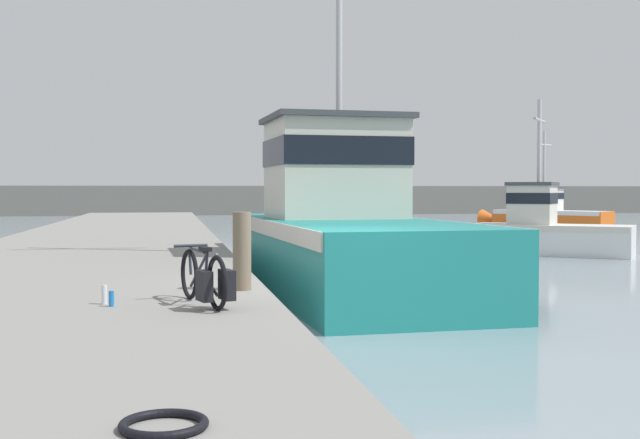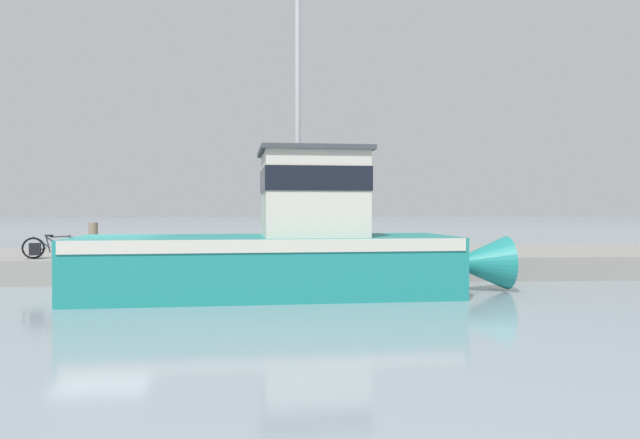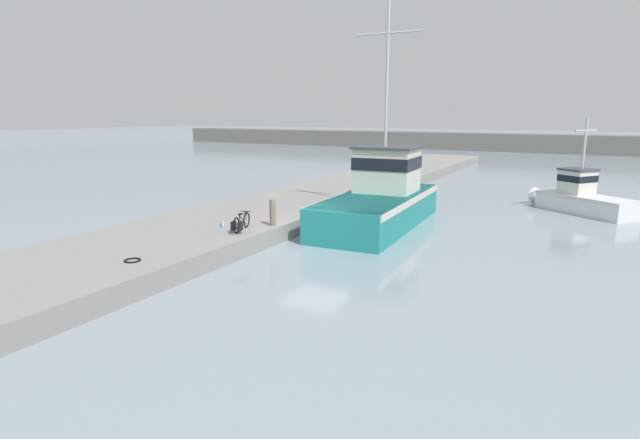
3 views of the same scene
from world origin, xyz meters
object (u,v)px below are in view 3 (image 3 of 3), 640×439
boat_white_moored (581,197)px  bicycle_touring (240,223)px  fishing_boat_main (382,197)px  water_bottle_by_bike (221,225)px  mooring_post (273,213)px  water_bottle_on_curb (223,223)px

boat_white_moored → bicycle_touring: size_ratio=3.36×
fishing_boat_main → bicycle_touring: bearing=-117.3°
boat_white_moored → water_bottle_by_bike: size_ratio=30.03×
mooring_post → water_bottle_on_curb: bearing=-148.4°
mooring_post → water_bottle_by_bike: mooring_post is taller
bicycle_touring → water_bottle_by_bike: 1.18m
fishing_boat_main → water_bottle_by_bike: fishing_boat_main is taller
boat_white_moored → water_bottle_on_curb: (-13.08, -14.80, 0.00)m
fishing_boat_main → bicycle_touring: size_ratio=6.80×
bicycle_touring → water_bottle_by_bike: size_ratio=8.94×
water_bottle_by_bike → water_bottle_on_curb: bearing=114.9°
mooring_post → bicycle_touring: bearing=-110.3°
bicycle_touring → mooring_post: (0.56, 1.52, 0.22)m
fishing_boat_main → water_bottle_on_curb: size_ratio=48.24×
mooring_post → water_bottle_by_bike: 2.21m
water_bottle_on_curb → fishing_boat_main: bearing=56.5°
fishing_boat_main → mooring_post: fishing_boat_main is taller
water_bottle_on_curb → mooring_post: bearing=31.6°
fishing_boat_main → water_bottle_by_bike: (-4.39, -6.99, -0.50)m
fishing_boat_main → mooring_post: 6.27m
boat_white_moored → water_bottle_on_curb: boat_white_moored is taller
bicycle_touring → mooring_post: bearing=54.2°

